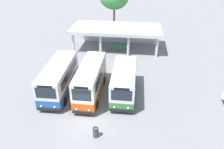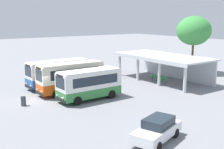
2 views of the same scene
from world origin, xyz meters
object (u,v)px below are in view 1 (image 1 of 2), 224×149
Objects in this scene: waiting_chair_middle_seat at (118,47)px; litter_bin_apron at (96,132)px; city_bus_nearest_orange at (59,77)px; city_bus_second_in_row at (91,79)px; waiting_chair_fourth_seat at (122,48)px; waiting_chair_second_from_end at (114,47)px; waiting_chair_fifth_seat at (126,48)px; city_bus_middle_cream at (124,81)px; waiting_chair_end_by_column at (110,47)px.

waiting_chair_middle_seat is 0.96× the size of litter_bin_apron.
city_bus_second_in_row is at bearing -1.28° from city_bus_nearest_orange.
waiting_chair_fourth_seat is at bearing -2.02° from waiting_chair_middle_seat.
city_bus_nearest_orange is 13.04m from waiting_chair_middle_seat.
waiting_chair_middle_seat is at bearing -4.33° from waiting_chair_second_from_end.
waiting_chair_second_from_end and waiting_chair_fifth_seat have the same top height.
waiting_chair_fifth_seat is at bearing 92.92° from city_bus_middle_cream.
city_bus_nearest_orange reaches higher than waiting_chair_second_from_end.
waiting_chair_middle_seat is at bearing 98.87° from city_bus_middle_cream.
city_bus_middle_cream is at bearing 2.07° from city_bus_nearest_orange.
waiting_chair_end_by_column and waiting_chair_fifth_seat have the same top height.
litter_bin_apron is at bearing -105.68° from city_bus_middle_cream.
waiting_chair_middle_seat is 1.23m from waiting_chair_fifth_seat.
waiting_chair_middle_seat is 0.62m from waiting_chair_fourth_seat.
waiting_chair_middle_seat is (0.62, -0.05, 0.00)m from waiting_chair_second_from_end.
city_bus_nearest_orange is 13.53m from waiting_chair_fifth_seat.
litter_bin_apron is at bearing -93.73° from waiting_chair_fifth_seat.
city_bus_nearest_orange reaches higher than waiting_chair_middle_seat.
litter_bin_apron is at bearing -87.85° from waiting_chair_second_from_end.
waiting_chair_end_by_column and waiting_chair_second_from_end have the same top height.
city_bus_nearest_orange is at bearing -107.58° from waiting_chair_end_by_column.
city_bus_second_in_row is 8.77× the size of waiting_chair_end_by_column.
city_bus_second_in_row is 1.12× the size of city_bus_middle_cream.
city_bus_nearest_orange is 8.55× the size of litter_bin_apron.
waiting_chair_fourth_seat is 0.62m from waiting_chair_fifth_seat.
waiting_chair_fourth_seat is at bearing -0.28° from waiting_chair_end_by_column.
litter_bin_apron is (5.08, -6.05, -1.35)m from city_bus_nearest_orange.
waiting_chair_second_from_end is at bearing 101.73° from city_bus_middle_cream.
waiting_chair_end_by_column is 1.00× the size of waiting_chair_fourth_seat.
city_bus_middle_cream reaches higher than waiting_chair_fourth_seat.
city_bus_middle_cream is at bearing -78.27° from waiting_chair_second_from_end.
litter_bin_apron is at bearing -91.76° from waiting_chair_fourth_seat.
litter_bin_apron reaches higher than waiting_chair_middle_seat.
city_bus_second_in_row reaches higher than waiting_chair_second_from_end.
waiting_chair_second_from_end is 1.00× the size of waiting_chair_fourth_seat.
waiting_chair_second_from_end is 0.62m from waiting_chair_middle_seat.
city_bus_second_in_row is at bearing -103.26° from waiting_chair_fifth_seat.
waiting_chair_fourth_seat is at bearing 178.15° from waiting_chair_fifth_seat.
waiting_chair_middle_seat is (5.02, 11.97, -1.28)m from city_bus_nearest_orange.
waiting_chair_middle_seat and waiting_chair_fourth_seat have the same top height.
waiting_chair_end_by_column is at bearing 179.32° from waiting_chair_fifth_seat.
litter_bin_apron is at bearing -74.48° from city_bus_second_in_row.
city_bus_second_in_row is 8.38× the size of litter_bin_apron.
city_bus_nearest_orange is at bearing 130.05° from litter_bin_apron.
waiting_chair_end_by_column is 1.00× the size of waiting_chair_fifth_seat.
city_bus_second_in_row is 12.23m from waiting_chair_middle_seat.
city_bus_second_in_row is at bearing -91.73° from waiting_chair_end_by_column.
city_bus_nearest_orange is 3.43m from city_bus_second_in_row.
city_bus_second_in_row is 3.44m from city_bus_middle_cream.
city_bus_second_in_row is at bearing -97.55° from waiting_chair_middle_seat.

